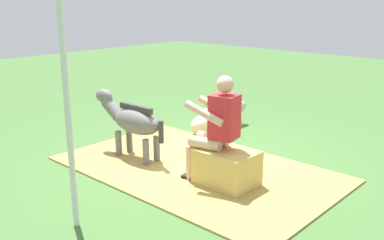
{
  "coord_description": "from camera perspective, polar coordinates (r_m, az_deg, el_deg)",
  "views": [
    {
      "loc": [
        -3.78,
        4.32,
        2.19
      ],
      "look_at": [
        0.17,
        -0.01,
        0.55
      ],
      "focal_mm": 41.44,
      "sensor_mm": 36.0,
      "label": 1
    }
  ],
  "objects": [
    {
      "name": "ground_plane",
      "position": [
        6.14,
        1.16,
        -5.25
      ],
      "size": [
        24.0,
        24.0,
        0.0
      ],
      "primitive_type": "plane",
      "color": "#426B33"
    },
    {
      "name": "hay_patch",
      "position": [
        5.84,
        0.57,
        -6.29
      ],
      "size": [
        3.6,
        2.2,
        0.02
      ],
      "primitive_type": "cube",
      "color": "tan",
      "rests_on": "ground"
    },
    {
      "name": "pony_standing",
      "position": [
        6.14,
        -7.72,
        -0.08
      ],
      "size": [
        1.35,
        0.34,
        0.9
      ],
      "color": "slate",
      "rests_on": "ground"
    },
    {
      "name": "tent_pole_left",
      "position": [
        4.24,
        -15.7,
        1.04
      ],
      "size": [
        0.06,
        0.06,
        2.33
      ],
      "primitive_type": "cylinder",
      "color": "silver",
      "rests_on": "ground"
    },
    {
      "name": "hay_bale",
      "position": [
        5.31,
        4.48,
        -6.18
      ],
      "size": [
        0.69,
        0.51,
        0.45
      ],
      "primitive_type": "cube",
      "color": "tan",
      "rests_on": "ground"
    },
    {
      "name": "person_seated",
      "position": [
        5.22,
        3.06,
        -0.67
      ],
      "size": [
        0.71,
        0.5,
        1.33
      ],
      "color": "#D8AD8C",
      "rests_on": "ground"
    },
    {
      "name": "pony_lying",
      "position": [
        7.4,
        2.98,
        -0.07
      ],
      "size": [
        0.44,
        1.34,
        0.42
      ],
      "color": "beige",
      "rests_on": "ground"
    }
  ]
}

